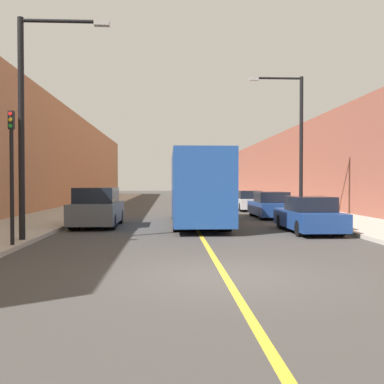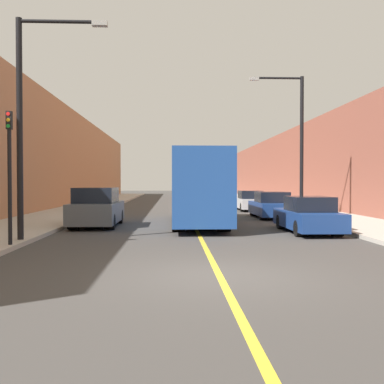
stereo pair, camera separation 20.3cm
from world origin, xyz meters
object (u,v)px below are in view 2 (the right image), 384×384
car_right_near (308,216)px  car_right_mid (271,206)px  parked_suv_left (97,208)px  car_right_far (250,201)px  traffic_light (10,172)px  street_lamp_left (28,112)px  street_lamp_right (297,136)px  bus (197,187)px

car_right_near → car_right_mid: car_right_mid is taller
parked_suv_left → car_right_far: parked_suv_left is taller
traffic_light → car_right_near: bearing=21.7°
car_right_mid → traffic_light: size_ratio=1.10×
parked_suv_left → street_lamp_left: size_ratio=0.66×
car_right_mid → car_right_far: size_ratio=1.00×
car_right_near → car_right_mid: 7.44m
traffic_light → parked_suv_left: bearing=78.5°
street_lamp_left → traffic_light: 2.36m
parked_suv_left → street_lamp_right: size_ratio=0.62×
bus → street_lamp_left: 9.22m
car_right_near → car_right_far: (0.09, 14.23, -0.01)m
bus → street_lamp_left: bearing=-131.9°
car_right_near → car_right_far: 14.23m
car_right_mid → parked_suv_left: bearing=-153.6°
street_lamp_left → traffic_light: size_ratio=1.80×
car_right_mid → street_lamp_left: (-10.37, -10.36, 3.68)m
car_right_far → street_lamp_right: street_lamp_right is taller
parked_suv_left → car_right_mid: bearing=26.4°
car_right_mid → traffic_light: bearing=-132.3°
street_lamp_left → traffic_light: (-0.19, -1.22, -2.01)m
car_right_mid → traffic_light: 15.77m
car_right_mid → street_lamp_right: bearing=-43.0°
bus → car_right_far: size_ratio=2.29×
parked_suv_left → traffic_light: bearing=-101.5°
bus → traffic_light: size_ratio=2.50×
bus → street_lamp_right: size_ratio=1.32×
parked_suv_left → car_right_far: 14.52m
parked_suv_left → car_right_near: parked_suv_left is taller
bus → street_lamp_right: street_lamp_right is taller
parked_suv_left → street_lamp_left: bearing=-102.1°
car_right_mid → car_right_near: bearing=-91.1°
parked_suv_left → street_lamp_left: (-1.25, -5.83, 3.52)m
bus → street_lamp_left: (-5.92, -6.59, 2.55)m
car_right_far → traffic_light: size_ratio=1.09×
car_right_near → traffic_light: size_ratio=1.14×
parked_suv_left → traffic_light: 7.36m
car_right_near → street_lamp_left: street_lamp_left is taller
car_right_near → traffic_light: bearing=-158.3°
bus → car_right_near: (4.31, -3.67, -1.15)m
parked_suv_left → street_lamp_left: street_lamp_left is taller
bus → traffic_light: 9.94m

